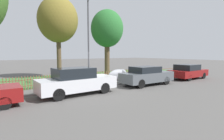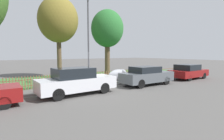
% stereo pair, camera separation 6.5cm
% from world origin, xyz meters
% --- Properties ---
extents(ground_plane, '(120.00, 120.00, 0.00)m').
position_xyz_m(ground_plane, '(0.00, 0.00, 0.00)').
color(ground_plane, '#565451').
extents(kerb_stone, '(30.35, 0.20, 0.12)m').
position_xyz_m(kerb_stone, '(0.00, 0.10, 0.06)').
color(kerb_stone, gray).
rests_on(kerb_stone, ground).
extents(grass_strip, '(30.35, 6.77, 0.01)m').
position_xyz_m(grass_strip, '(0.00, 5.46, 0.01)').
color(grass_strip, '#3D7033').
rests_on(grass_strip, ground).
extents(park_fence, '(30.35, 0.05, 0.91)m').
position_xyz_m(park_fence, '(-0.00, 2.09, 0.46)').
color(park_fence, brown).
rests_on(park_fence, ground).
extents(parked_car_black_saloon, '(4.60, 1.80, 1.58)m').
position_xyz_m(parked_car_black_saloon, '(-1.69, -1.04, 0.79)').
color(parked_car_black_saloon, silver).
rests_on(parked_car_black_saloon, ground).
extents(parked_car_navy_estate, '(4.30, 1.71, 1.43)m').
position_xyz_m(parked_car_navy_estate, '(3.93, -1.19, 0.73)').
color(parked_car_navy_estate, '#51565B').
rests_on(parked_car_navy_estate, ground).
extents(parked_car_red_compact, '(4.06, 1.94, 1.37)m').
position_xyz_m(parked_car_red_compact, '(9.48, -1.14, 0.69)').
color(parked_car_red_compact, maroon).
rests_on(parked_car_red_compact, ground).
extents(covered_motorcycle, '(1.91, 0.72, 1.12)m').
position_xyz_m(covered_motorcycle, '(2.67, 0.68, 0.67)').
color(covered_motorcycle, black).
rests_on(covered_motorcycle, ground).
extents(tree_behind_motorcycle, '(3.78, 3.78, 7.78)m').
position_xyz_m(tree_behind_motorcycle, '(-0.25, 6.46, 5.56)').
color(tree_behind_motorcycle, brown).
rests_on(tree_behind_motorcycle, ground).
extents(tree_mid_park, '(3.57, 3.57, 7.18)m').
position_xyz_m(tree_mid_park, '(4.99, 5.90, 5.06)').
color(tree_mid_park, brown).
rests_on(tree_mid_park, ground).
extents(street_lamp, '(0.20, 0.79, 6.35)m').
position_xyz_m(street_lamp, '(0.05, 0.69, 3.93)').
color(street_lamp, '#47474C').
rests_on(street_lamp, ground).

